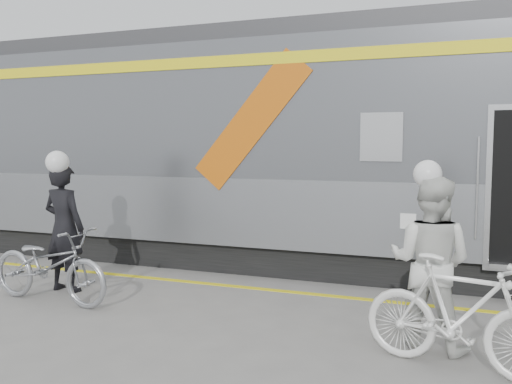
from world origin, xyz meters
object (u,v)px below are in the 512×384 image
at_px(woman, 430,263).
at_px(bicycle_left, 49,265).
at_px(bicycle_right, 460,315).
at_px(man, 64,228).

bearing_deg(woman, bicycle_left, 15.21).
bearing_deg(bicycle_right, man, 93.57).
relative_size(bicycle_left, woman, 1.08).
relative_size(woman, bicycle_right, 0.99).
bearing_deg(man, woman, 179.42).
bearing_deg(woman, bicycle_right, 132.69).
xyz_separation_m(bicycle_left, bicycle_right, (5.21, -0.45, 0.04)).
relative_size(bicycle_left, bicycle_right, 1.07).
xyz_separation_m(woman, bicycle_right, (0.30, -0.55, -0.36)).
bearing_deg(bicycle_left, bicycle_right, -90.48).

